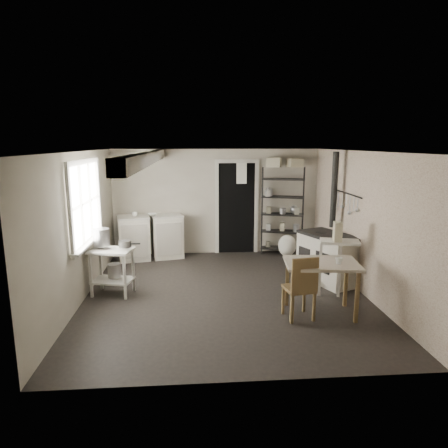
{
  "coord_description": "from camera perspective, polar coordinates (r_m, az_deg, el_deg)",
  "views": [
    {
      "loc": [
        -0.51,
        -6.2,
        2.43
      ],
      "look_at": [
        0.0,
        0.3,
        1.1
      ],
      "focal_mm": 32.0,
      "sensor_mm": 36.0,
      "label": 1
    }
  ],
  "objects": [
    {
      "name": "stockpot",
      "position": [
        6.7,
        -17.11,
        -1.82
      ],
      "size": [
        0.34,
        0.34,
        0.28
      ],
      "primitive_type": "cylinder",
      "rotation": [
        0.0,
        0.0,
        -0.38
      ],
      "color": "#ACABAE",
      "rests_on": "prep_table"
    },
    {
      "name": "prep_table",
      "position": [
        6.75,
        -15.66,
        -6.41
      ],
      "size": [
        0.74,
        0.6,
        0.75
      ],
      "primitive_type": null,
      "rotation": [
        0.0,
        0.0,
        -0.22
      ],
      "color": "beige",
      "rests_on": "ground"
    },
    {
      "name": "wall_front",
      "position": [
        3.94,
        3.2,
        -7.4
      ],
      "size": [
        4.5,
        0.02,
        2.3
      ],
      "primitive_type": "cube",
      "color": "#B7AF9C",
      "rests_on": "ground"
    },
    {
      "name": "mixing_bowl",
      "position": [
        8.53,
        -10.21,
        1.37
      ],
      "size": [
        0.32,
        0.32,
        0.06
      ],
      "primitive_type": "imported",
      "rotation": [
        0.0,
        0.0,
        0.26
      ],
      "color": "white",
      "rests_on": "base_cabinets"
    },
    {
      "name": "shelf_jar",
      "position": [
        8.74,
        6.25,
        4.51
      ],
      "size": [
        0.12,
        0.12,
        0.2
      ],
      "primitive_type": "imported",
      "rotation": [
        0.0,
        0.0,
        0.4
      ],
      "color": "white",
      "rests_on": "shelf_rack"
    },
    {
      "name": "side_ledge",
      "position": [
        6.63,
        15.99,
        -6.47
      ],
      "size": [
        0.67,
        0.47,
        0.93
      ],
      "primitive_type": null,
      "rotation": [
        0.0,
        0.0,
        -0.26
      ],
      "color": "beige",
      "rests_on": "ground"
    },
    {
      "name": "storage_box_b",
      "position": [
        8.73,
        10.06,
        8.47
      ],
      "size": [
        0.33,
        0.31,
        0.18
      ],
      "primitive_type": "cube",
      "rotation": [
        0.0,
        0.0,
        0.18
      ],
      "color": "beige",
      "rests_on": "shelf_rack"
    },
    {
      "name": "wallpaper_panel",
      "position": [
        6.9,
        19.1,
        0.2
      ],
      "size": [
        0.01,
        5.0,
        2.3
      ],
      "primitive_type": null,
      "color": "beige",
      "rests_on": "wall_right"
    },
    {
      "name": "oats_box",
      "position": [
        6.43,
        15.89,
        -1.67
      ],
      "size": [
        0.16,
        0.22,
        0.3
      ],
      "primitive_type": "cube",
      "rotation": [
        0.0,
        0.0,
        -0.2
      ],
      "color": "beige",
      "rests_on": "side_ledge"
    },
    {
      "name": "window",
      "position": [
        6.68,
        -19.29,
        2.89
      ],
      "size": [
        0.12,
        1.76,
        1.28
      ],
      "primitive_type": null,
      "color": "beige",
      "rests_on": "wall_left"
    },
    {
      "name": "work_table",
      "position": [
        5.95,
        13.6,
        -8.94
      ],
      "size": [
        1.09,
        0.82,
        0.77
      ],
      "primitive_type": null,
      "rotation": [
        0.0,
        0.0,
        -0.11
      ],
      "color": "beige",
      "rests_on": "ground"
    },
    {
      "name": "ceiling",
      "position": [
        6.22,
        0.22,
        10.34
      ],
      "size": [
        5.0,
        5.0,
        0.0
      ],
      "primitive_type": "plane",
      "rotation": [
        3.14,
        0.0,
        0.0
      ],
      "color": "silver",
      "rests_on": "wall_back"
    },
    {
      "name": "utensil_rail",
      "position": [
        7.36,
        17.1,
        4.16
      ],
      "size": [
        0.06,
        1.2,
        0.44
      ],
      "primitive_type": null,
      "color": "#ACABAE",
      "rests_on": "wall_right"
    },
    {
      "name": "counter_cup",
      "position": [
        8.51,
        -12.63,
        1.34
      ],
      "size": [
        0.15,
        0.15,
        0.09
      ],
      "primitive_type": "imported",
      "rotation": [
        0.0,
        0.0,
        -0.43
      ],
      "color": "white",
      "rests_on": "base_cabinets"
    },
    {
      "name": "wall_back",
      "position": [
        8.8,
        -1.12,
        3.17
      ],
      "size": [
        4.5,
        0.02,
        2.3
      ],
      "primitive_type": "cube",
      "color": "#B7AF9C",
      "rests_on": "ground"
    },
    {
      "name": "base_cabinets",
      "position": [
        8.65,
        -10.41,
        -1.82
      ],
      "size": [
        1.5,
        0.88,
        0.93
      ],
      "primitive_type": null,
      "rotation": [
        0.0,
        0.0,
        0.2
      ],
      "color": "beige",
      "rests_on": "ground"
    },
    {
      "name": "wall_left",
      "position": [
        6.56,
        -19.78,
        -0.4
      ],
      "size": [
        0.02,
        5.0,
        2.3
      ],
      "primitive_type": "cube",
      "color": "#B7AF9C",
      "rests_on": "ground"
    },
    {
      "name": "ceiling_beam",
      "position": [
        6.24,
        -10.98,
        9.22
      ],
      "size": [
        0.18,
        5.0,
        0.18
      ],
      "primitive_type": null,
      "color": "beige",
      "rests_on": "ceiling"
    },
    {
      "name": "floor_crock",
      "position": [
        7.02,
        12.16,
        -8.33
      ],
      "size": [
        0.16,
        0.16,
        0.16
      ],
      "primitive_type": "cylinder",
      "rotation": [
        0.0,
        0.0,
        0.38
      ],
      "color": "white",
      "rests_on": "ground"
    },
    {
      "name": "saucepan",
      "position": [
        6.54,
        -13.97,
        -2.79
      ],
      "size": [
        0.2,
        0.2,
        0.11
      ],
      "primitive_type": "cylinder",
      "rotation": [
        0.0,
        0.0,
        -0.04
      ],
      "color": "#ACABAE",
      "rests_on": "prep_table"
    },
    {
      "name": "storage_box_a",
      "position": [
        8.69,
        7.15,
        8.67
      ],
      "size": [
        0.36,
        0.34,
        0.2
      ],
      "primitive_type": "cube",
      "rotation": [
        0.0,
        0.0,
        -0.35
      ],
      "color": "beige",
      "rests_on": "shelf_rack"
    },
    {
      "name": "shelf_rack",
      "position": [
        8.85,
        8.38,
        1.78
      ],
      "size": [
        0.97,
        0.6,
        1.92
      ],
      "primitive_type": null,
      "rotation": [
        0.0,
        0.0,
        -0.3
      ],
      "color": "black",
      "rests_on": "ground"
    },
    {
      "name": "chair",
      "position": [
        5.72,
        10.66,
        -8.54
      ],
      "size": [
        0.44,
        0.45,
        0.93
      ],
      "primitive_type": null,
      "rotation": [
        0.0,
        0.0,
        0.15
      ],
      "color": "brown",
      "rests_on": "ground"
    },
    {
      "name": "doorway",
      "position": [
        8.83,
        1.81,
        2.21
      ],
      "size": [
        0.96,
        0.1,
        2.08
      ],
      "primitive_type": null,
      "color": "beige",
      "rests_on": "ground"
    },
    {
      "name": "flour_sack",
      "position": [
        8.79,
        9.03,
        -3.03
      ],
      "size": [
        0.48,
        0.44,
        0.47
      ],
      "primitive_type": "ellipsoid",
      "rotation": [
        0.0,
        0.0,
        -0.3
      ],
      "color": "white",
      "rests_on": "ground"
    },
    {
      "name": "bucket",
      "position": [
        6.79,
        -15.38,
        -6.43
      ],
      "size": [
        0.22,
        0.22,
        0.23
      ],
      "primitive_type": "cylinder",
      "rotation": [
        0.0,
        0.0,
        -0.07
      ],
      "color": "#ACABAE",
      "rests_on": "prep_table"
    },
    {
      "name": "floor",
      "position": [
        6.67,
        0.2,
        -9.82
      ],
      "size": [
        5.0,
        5.0,
        0.0
      ],
      "primitive_type": "plane",
      "color": "black",
      "rests_on": "ground"
    },
    {
      "name": "stove",
      "position": [
        7.32,
        14.67,
        -4.63
      ],
      "size": [
        0.99,
        1.24,
        0.86
      ],
      "primitive_type": null,
      "rotation": [
        0.0,
        0.0,
        0.4
      ],
      "color": "beige",
      "rests_on": "ground"
    },
    {
      "name": "table_cup",
      "position": [
        5.78,
        16.08,
        -5.22
      ],
      "size": [
        0.13,
        0.13,
        0.09
      ],
      "primitive_type": "imported",
      "rotation": [
        0.0,
        0.0,
        -0.34
      ],
      "color": "white",
      "rests_on": "work_table"
    },
    {
      "name": "stovepipe",
      "position": [
        7.52,
        15.46,
        4.71
      ],
      "size": [
        0.13,
        0.13,
        1.55
      ],
      "primitive_type": null,
      "rotation": [
        0.0,
        0.0,
        0.09
      ],
      "color": "black",
      "rests_on": "stove"
    },
    {
      "name": "wall_right",
      "position": [
        6.9,
        19.18,
        0.2
      ],
      "size": [
        0.02,
        5.0,
        2.3
      ],
      "primitive_type": "cube",
      "color": "#B7AF9C",
      "rests_on": "ground"
    }
  ]
}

